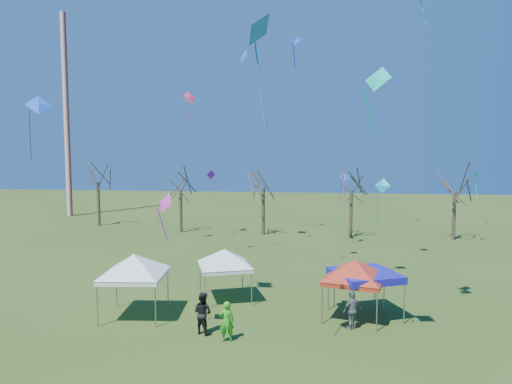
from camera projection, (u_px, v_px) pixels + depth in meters
ground at (255, 335)px, 20.39m from camera, size 140.00×140.00×0.00m
radio_mast at (66, 116)px, 56.38m from camera, size 0.70×0.70×25.00m
tree_0 at (97, 167)px, 49.49m from camera, size 3.83×3.83×8.44m
tree_1 at (180, 175)px, 45.57m from camera, size 3.42×3.42×7.54m
tree_2 at (263, 170)px, 44.20m from camera, size 3.71×3.71×8.18m
tree_3 at (352, 173)px, 42.83m from camera, size 3.59×3.59×7.91m
tree_4 at (456, 174)px, 41.61m from camera, size 3.58×3.58×7.89m
tent_white_west at (134, 258)px, 22.37m from camera, size 4.10×4.10×3.64m
tent_white_mid at (225, 252)px, 24.89m from camera, size 3.51×3.51×3.30m
tent_red at (355, 264)px, 22.13m from camera, size 3.71×3.71×3.39m
tent_blue at (365, 275)px, 22.42m from camera, size 3.77×3.77×2.27m
person_grey at (352, 310)px, 20.95m from camera, size 1.11×0.95×1.78m
person_dark at (203, 313)px, 20.47m from camera, size 1.13×1.03×1.88m
person_green at (227, 321)px, 19.64m from camera, size 0.73×0.57×1.76m
kite_17 at (382, 187)px, 28.90m from camera, size 1.09×0.76×3.10m
kite_5 at (258, 31)px, 15.22m from camera, size 1.15×1.43×4.00m
kite_27 at (377, 79)px, 16.62m from camera, size 1.25×1.17×2.70m
kite_14 at (38, 105)px, 23.51m from camera, size 1.55×1.42×3.36m
kite_11 at (243, 56)px, 37.54m from camera, size 1.26×1.48×2.96m
kite_19 at (344, 177)px, 38.72m from camera, size 0.95×0.72×2.26m
kite_2 at (190, 97)px, 40.59m from camera, size 1.53×1.56×3.38m
kite_22 at (344, 178)px, 38.71m from camera, size 0.82×0.98×2.80m
kite_12 at (476, 176)px, 39.66m from camera, size 0.89×0.85×2.52m
kite_1 at (164, 203)px, 19.43m from camera, size 1.03×0.99×2.18m
kite_18 at (296, 41)px, 28.76m from camera, size 0.91×0.81×1.94m
kite_13 at (211, 175)px, 42.23m from camera, size 0.88×0.86×2.34m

